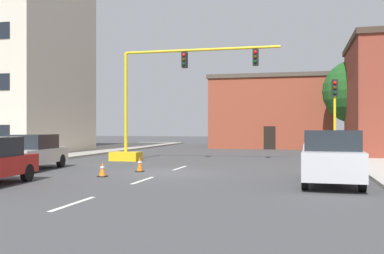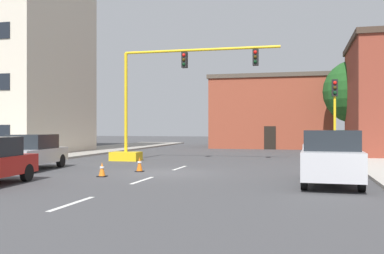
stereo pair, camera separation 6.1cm
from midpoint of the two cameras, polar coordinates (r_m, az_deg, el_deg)
name	(u,v)px [view 1 (the left image)]	position (r m, az deg, el deg)	size (l,w,h in m)	color
ground_plane	(166,173)	(20.54, -3.50, -5.89)	(160.00, 160.00, 0.00)	#424244
sidewalk_left	(38,156)	(32.85, -19.15, -3.57)	(6.00, 56.00, 0.14)	#9E998E
lane_stripe_seg_1	(73,204)	(12.75, -15.11, -9.47)	(0.16, 2.40, 0.01)	silver
lane_stripe_seg_2	(143,180)	(17.72, -6.41, -6.81)	(0.16, 2.40, 0.01)	silver
lane_stripe_seg_3	(180,168)	(22.93, -1.63, -5.27)	(0.16, 2.40, 0.01)	silver
building_brick_center	(273,113)	(47.62, 10.29, 1.82)	(12.22, 10.21, 7.26)	brown
traffic_signal_gantry	(147,124)	(27.62, -5.84, 0.44)	(10.42, 1.20, 6.83)	yellow
traffic_light_pole_right	(335,102)	(26.43, 17.77, 3.08)	(0.32, 0.47, 4.80)	yellow
tree_right_far	(355,92)	(40.08, 20.17, 4.28)	(5.41, 5.41, 7.82)	brown
pickup_truck_silver	(331,158)	(17.12, 17.33, -3.78)	(2.16, 5.46, 1.99)	#BCBCC1
sedan_silver_mid_left	(32,152)	(23.26, -19.89, -3.01)	(2.36, 4.68, 1.74)	#B7B7BC
traffic_cone_roadside_a	(140,164)	(21.13, -6.80, -4.78)	(0.36, 0.36, 0.70)	black
traffic_cone_roadside_b	(102,170)	(19.24, -11.51, -5.37)	(0.36, 0.36, 0.62)	black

